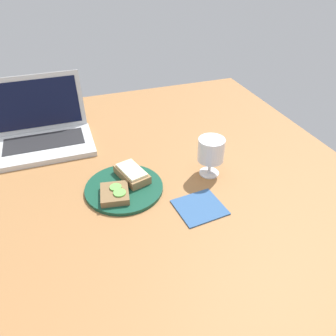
# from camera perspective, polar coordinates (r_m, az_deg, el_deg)

# --- Properties ---
(wooden_table) EXTENTS (1.40, 1.40, 0.03)m
(wooden_table) POSITION_cam_1_polar(r_m,az_deg,el_deg) (1.04, -5.25, -2.62)
(wooden_table) COLOR #9E6B3D
(wooden_table) RESTS_ON ground
(plate) EXTENTS (0.23, 0.23, 0.01)m
(plate) POSITION_cam_1_polar(r_m,az_deg,el_deg) (0.99, -7.66, -3.48)
(plate) COLOR #144733
(plate) RESTS_ON wooden_table
(sandwich_with_cucumber) EXTENTS (0.09, 0.10, 0.02)m
(sandwich_with_cucumber) POSITION_cam_1_polar(r_m,az_deg,el_deg) (0.95, -9.23, -4.39)
(sandwich_with_cucumber) COLOR brown
(sandwich_with_cucumber) RESTS_ON plate
(sandwich_with_cheese) EXTENTS (0.10, 0.13, 0.03)m
(sandwich_with_cheese) POSITION_cam_1_polar(r_m,az_deg,el_deg) (1.01, -6.30, -0.98)
(sandwich_with_cheese) COLOR #937047
(sandwich_with_cheese) RESTS_ON plate
(wine_glass) EXTENTS (0.08, 0.08, 0.13)m
(wine_glass) POSITION_cam_1_polar(r_m,az_deg,el_deg) (1.01, 7.49, 2.84)
(wine_glass) COLOR white
(wine_glass) RESTS_ON wooden_table
(laptop) EXTENTS (0.34, 0.26, 0.22)m
(laptop) POSITION_cam_1_polar(r_m,az_deg,el_deg) (1.26, -21.02, 5.72)
(laptop) COLOR silver
(laptop) RESTS_ON wooden_table
(napkin) EXTENTS (0.14, 0.13, 0.00)m
(napkin) POSITION_cam_1_polar(r_m,az_deg,el_deg) (0.93, 5.53, -6.82)
(napkin) COLOR #33598C
(napkin) RESTS_ON wooden_table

